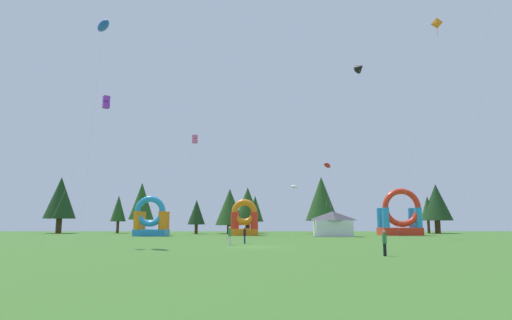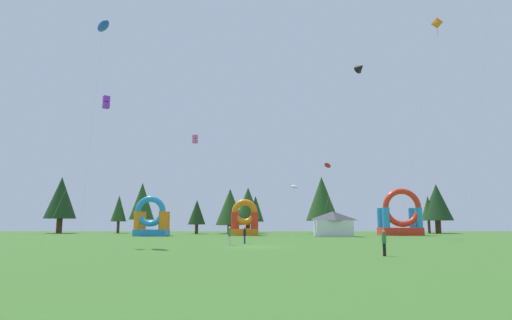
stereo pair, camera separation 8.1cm
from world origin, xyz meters
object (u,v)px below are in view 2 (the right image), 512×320
(person_midfield, at_px, (245,234))
(person_left_edge, at_px, (384,241))
(person_near_camera, at_px, (230,234))
(inflatable_yellow_castle, at_px, (151,222))
(inflatable_orange_dome, at_px, (245,222))
(kite_blue_parafoil, at_px, (103,26))
(festival_tent, at_px, (333,224))
(kite_white_parafoil, at_px, (295,187))
(kite_pink_box, at_px, (195,139))
(kite_red_parafoil, at_px, (328,165))
(kite_orange_diamond, at_px, (436,26))
(inflatable_red_slide, at_px, (401,219))
(kite_purple_box, at_px, (106,103))
(kite_black_delta, at_px, (360,68))

(person_midfield, xyz_separation_m, person_left_edge, (8.98, -15.29, 0.02))
(person_midfield, xyz_separation_m, person_near_camera, (-1.32, -2.81, 0.08))
(inflatable_yellow_castle, bearing_deg, inflatable_orange_dome, 11.60)
(kite_blue_parafoil, distance_m, festival_tent, 39.92)
(kite_white_parafoil, xyz_separation_m, person_midfield, (-7.05, -21.99, -6.38))
(person_midfield, height_order, inflatable_yellow_castle, inflatable_yellow_castle)
(kite_white_parafoil, xyz_separation_m, person_left_edge, (1.92, -37.28, -6.36))
(inflatable_orange_dome, bearing_deg, person_near_camera, -91.70)
(person_near_camera, bearing_deg, kite_pink_box, -114.88)
(kite_blue_parafoil, bearing_deg, person_near_camera, -5.60)
(kite_red_parafoil, distance_m, festival_tent, 8.51)
(kite_white_parafoil, distance_m, inflatable_yellow_castle, 22.15)
(kite_orange_diamond, bearing_deg, person_midfield, -166.31)
(kite_blue_parafoil, xyz_separation_m, kite_white_parafoil, (21.28, 23.54, -14.22))
(kite_orange_diamond, xyz_separation_m, inflatable_red_slide, (1.62, 20.28, -22.38))
(person_midfield, height_order, inflatable_orange_dome, inflatable_orange_dome)
(kite_orange_diamond, distance_m, inflatable_yellow_castle, 46.80)
(person_midfield, bearing_deg, kite_blue_parafoil, 115.74)
(kite_pink_box, height_order, person_near_camera, kite_pink_box)
(person_left_edge, relative_size, inflatable_red_slide, 0.22)
(kite_blue_parafoil, bearing_deg, inflatable_yellow_castle, 90.54)
(kite_purple_box, height_order, kite_white_parafoil, kite_purple_box)
(kite_orange_diamond, height_order, person_midfield, kite_orange_diamond)
(kite_black_delta, height_order, person_near_camera, kite_black_delta)
(person_midfield, bearing_deg, kite_white_parafoil, 1.75)
(kite_black_delta, relative_size, inflatable_red_slide, 3.37)
(kite_red_parafoil, bearing_deg, inflatable_red_slide, 25.44)
(kite_blue_parafoil, xyz_separation_m, kite_pink_box, (6.96, 18.08, -8.06))
(inflatable_yellow_castle, bearing_deg, kite_black_delta, -12.54)
(kite_white_parafoil, height_order, kite_red_parafoil, kite_red_parafoil)
(kite_white_parafoil, distance_m, inflatable_orange_dome, 9.96)
(person_midfield, bearing_deg, person_left_edge, -130.04)
(kite_orange_diamond, bearing_deg, kite_red_parafoil, 126.69)
(inflatable_orange_dome, relative_size, festival_tent, 1.06)
(person_near_camera, height_order, inflatable_orange_dome, inflatable_orange_dome)
(kite_purple_box, xyz_separation_m, kite_red_parafoil, (24.30, 24.25, -2.58))
(kite_red_parafoil, bearing_deg, person_left_edge, -94.47)
(kite_purple_box, distance_m, kite_blue_parafoil, 9.28)
(kite_red_parafoil, bearing_deg, festival_tent, 47.52)
(kite_red_parafoil, bearing_deg, kite_purple_box, -135.06)
(kite_pink_box, xyz_separation_m, kite_black_delta, (23.33, -0.36, 10.37))
(kite_red_parafoil, distance_m, person_midfield, 24.89)
(festival_tent, bearing_deg, kite_purple_box, -134.98)
(inflatable_yellow_castle, bearing_deg, kite_purple_box, -86.06)
(kite_pink_box, distance_m, person_left_edge, 37.86)
(kite_white_parafoil, relative_size, inflatable_yellow_castle, 1.30)
(kite_orange_diamond, height_order, person_left_edge, kite_orange_diamond)
(kite_black_delta, xyz_separation_m, kite_white_parafoil, (-9.01, 5.82, -16.53))
(kite_orange_diamond, xyz_separation_m, festival_tent, (-10.01, 15.20, -23.14))
(kite_pink_box, relative_size, festival_tent, 2.66)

